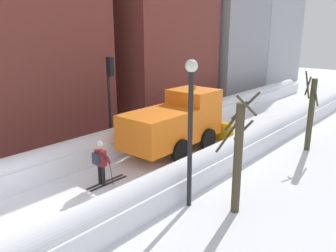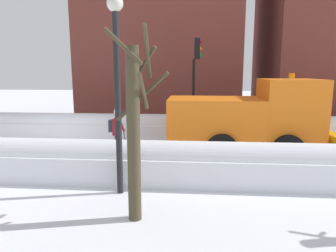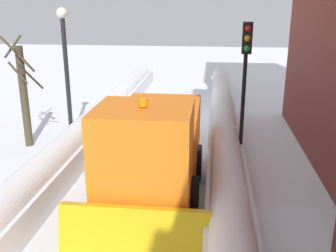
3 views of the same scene
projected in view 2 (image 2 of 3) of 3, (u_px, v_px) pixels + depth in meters
The scene contains 8 objects.
ground_plane at pixel (315, 162), 10.89m from camera, with size 80.00×80.00×0.00m, color white.
snowbank_left at pixel (294, 131), 13.23m from camera, with size 1.10×36.00×1.30m.
building_brick_near at pixel (161, 8), 18.40m from camera, with size 6.11×9.21×13.80m.
plow_truck at pixel (250, 118), 11.30m from camera, with size 3.20×5.98×3.12m.
skier at pixel (117, 130), 11.50m from camera, with size 0.62×1.80×1.81m.
traffic_light_pole at pixel (196, 70), 13.58m from camera, with size 0.28×0.42×4.60m.
street_lamp at pixel (117, 72), 7.58m from camera, with size 0.40×0.40×4.97m.
bare_tree_near at pixel (134, 129), 6.35m from camera, with size 1.03×1.25×4.05m.
Camera 2 is at (10.89, 5.65, 3.19)m, focal length 32.73 mm.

